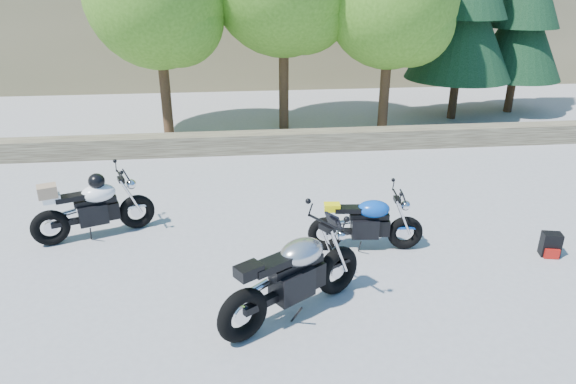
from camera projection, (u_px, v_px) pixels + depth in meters
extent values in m
plane|color=gray|center=(282.00, 260.00, 8.17)|extent=(90.00, 90.00, 0.00)
cube|color=#463C2E|center=(261.00, 142.00, 13.11)|extent=(22.00, 0.55, 0.50)
cylinder|color=#382314|center=(165.00, 82.00, 13.92)|extent=(0.28, 0.28, 3.02)
sphere|color=#3A6E18|center=(177.00, 20.00, 13.06)|extent=(2.38, 2.38, 2.38)
cylinder|color=#382314|center=(284.00, 71.00, 14.55)|extent=(0.28, 0.28, 3.36)
sphere|color=#3A6E18|center=(303.00, 4.00, 13.63)|extent=(2.64, 2.64, 2.64)
cylinder|color=#382314|center=(385.00, 81.00, 14.37)|extent=(0.28, 0.28, 2.91)
sphere|color=#3A6E18|center=(411.00, 23.00, 13.54)|extent=(2.29, 2.29, 2.29)
cylinder|color=#382314|center=(455.00, 84.00, 15.88)|extent=(0.26, 0.26, 2.16)
cone|color=black|center=(463.00, 23.00, 15.17)|extent=(3.17, 3.17, 3.24)
cylinder|color=#382314|center=(512.00, 83.00, 16.69)|extent=(0.26, 0.26, 1.92)
cone|color=black|center=(521.00, 31.00, 16.07)|extent=(2.82, 2.82, 2.88)
torus|color=black|center=(337.00, 270.00, 7.21)|extent=(0.70, 0.55, 0.72)
torus|color=black|center=(243.00, 315.00, 6.26)|extent=(0.70, 0.55, 0.72)
cylinder|color=silver|center=(337.00, 270.00, 7.21)|extent=(0.23, 0.17, 0.25)
cylinder|color=silver|center=(243.00, 315.00, 6.26)|extent=(0.23, 0.17, 0.25)
cube|color=black|center=(292.00, 283.00, 6.67)|extent=(0.64, 0.58, 0.40)
cube|color=black|center=(297.00, 265.00, 6.62)|extent=(0.76, 0.58, 0.11)
ellipsoid|color=#ACACB1|center=(302.00, 252.00, 6.60)|extent=(0.78, 0.72, 0.34)
cube|color=black|center=(271.00, 265.00, 6.31)|extent=(0.61, 0.52, 0.10)
cube|color=black|center=(249.00, 271.00, 6.10)|extent=(0.39, 0.36, 0.15)
cylinder|color=black|center=(327.00, 224.00, 6.77)|extent=(0.44, 0.64, 0.04)
sphere|color=silver|center=(337.00, 233.00, 6.95)|extent=(0.20, 0.20, 0.20)
torus|color=black|center=(137.00, 212.00, 9.11)|extent=(0.65, 0.37, 0.63)
torus|color=black|center=(51.00, 228.00, 8.52)|extent=(0.65, 0.37, 0.63)
cylinder|color=silver|center=(137.00, 212.00, 9.11)|extent=(0.22, 0.11, 0.22)
cylinder|color=silver|center=(51.00, 228.00, 8.52)|extent=(0.22, 0.11, 0.22)
cube|color=black|center=(93.00, 213.00, 8.76)|extent=(0.55, 0.44, 0.35)
cube|color=black|center=(95.00, 201.00, 8.70)|extent=(0.70, 0.39, 0.10)
ellipsoid|color=white|center=(98.00, 193.00, 8.68)|extent=(0.66, 0.55, 0.30)
cube|color=black|center=(71.00, 198.00, 8.50)|extent=(0.54, 0.37, 0.09)
cube|color=white|center=(51.00, 199.00, 8.36)|extent=(0.33, 0.28, 0.13)
cylinder|color=black|center=(121.00, 177.00, 8.75)|extent=(0.26, 0.62, 0.03)
sphere|color=silver|center=(131.00, 184.00, 8.88)|extent=(0.18, 0.18, 0.18)
ellipsoid|color=black|center=(97.00, 181.00, 8.60)|extent=(0.36, 0.37, 0.26)
cube|color=#927355|center=(47.00, 191.00, 8.29)|extent=(0.37, 0.34, 0.20)
torus|color=black|center=(405.00, 233.00, 8.41)|extent=(0.59, 0.20, 0.58)
torus|color=black|center=(325.00, 233.00, 8.39)|extent=(0.59, 0.20, 0.58)
cylinder|color=silver|center=(405.00, 233.00, 8.41)|extent=(0.20, 0.05, 0.20)
cylinder|color=silver|center=(325.00, 233.00, 8.39)|extent=(0.20, 0.05, 0.20)
cube|color=black|center=(365.00, 227.00, 8.36)|extent=(0.46, 0.31, 0.33)
cube|color=black|center=(369.00, 216.00, 8.28)|extent=(0.65, 0.20, 0.09)
ellipsoid|color=#0B41A8|center=(374.00, 209.00, 8.23)|extent=(0.55, 0.40, 0.28)
cube|color=black|center=(349.00, 209.00, 8.22)|extent=(0.47, 0.24, 0.08)
cube|color=#FFEB0D|center=(332.00, 207.00, 8.20)|extent=(0.27, 0.20, 0.12)
cylinder|color=black|center=(397.00, 197.00, 8.15)|extent=(0.08, 0.60, 0.03)
sphere|color=silver|center=(406.00, 206.00, 8.22)|extent=(0.16, 0.16, 0.16)
cube|color=black|center=(551.00, 244.00, 8.24)|extent=(0.33, 0.27, 0.39)
cube|color=#AA140E|center=(552.00, 254.00, 8.17)|extent=(0.23, 0.09, 0.17)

